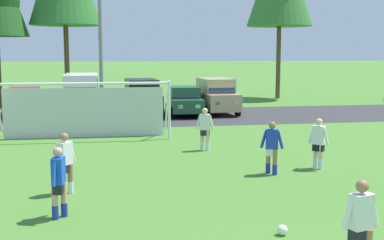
# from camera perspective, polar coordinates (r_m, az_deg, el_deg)

# --- Properties ---
(ground_plane) EXTENTS (400.00, 400.00, 0.00)m
(ground_plane) POSITION_cam_1_polar(r_m,az_deg,el_deg) (20.19, -5.09, -3.08)
(ground_plane) COLOR #477A2D
(parking_lot_strip) EXTENTS (52.00, 8.40, 0.01)m
(parking_lot_strip) POSITION_cam_1_polar(r_m,az_deg,el_deg) (29.54, -6.69, 0.30)
(parking_lot_strip) COLOR #333335
(parking_lot_strip) RESTS_ON ground
(soccer_ball) EXTENTS (0.22, 0.22, 0.22)m
(soccer_ball) POSITION_cam_1_polar(r_m,az_deg,el_deg) (10.81, 10.15, -12.10)
(soccer_ball) COLOR white
(soccer_ball) RESTS_ON ground
(soccer_goal) EXTENTS (7.47, 2.14, 2.57)m
(soccer_goal) POSITION_cam_1_polar(r_m,az_deg,el_deg) (22.61, -12.06, 1.24)
(soccer_goal) COLOR white
(soccer_goal) RESTS_ON ground
(player_striker_near) EXTENTS (0.70, 0.38, 1.64)m
(player_striker_near) POSITION_cam_1_polar(r_m,az_deg,el_deg) (15.77, 8.98, -3.12)
(player_striker_near) COLOR #936B4C
(player_striker_near) RESTS_ON ground
(player_midfield_center) EXTENTS (0.53, 0.63, 1.64)m
(player_midfield_center) POSITION_cam_1_polar(r_m,az_deg,el_deg) (16.81, 14.06, -2.59)
(player_midfield_center) COLOR beige
(player_midfield_center) RESTS_ON ground
(player_defender_far) EXTENTS (0.73, 0.29, 1.64)m
(player_defender_far) POSITION_cam_1_polar(r_m,az_deg,el_deg) (19.36, 1.46, -1.04)
(player_defender_far) COLOR beige
(player_defender_far) RESTS_ON ground
(player_winger_left) EXTENTS (0.75, 0.34, 1.64)m
(player_winger_left) POSITION_cam_1_polar(r_m,az_deg,el_deg) (9.12, 18.45, -11.39)
(player_winger_left) COLOR #936B4C
(player_winger_left) RESTS_ON ground
(player_winger_right) EXTENTS (0.58, 0.59, 1.64)m
(player_winger_right) POSITION_cam_1_polar(r_m,az_deg,el_deg) (13.83, -14.10, -4.77)
(player_winger_right) COLOR #936B4C
(player_winger_right) RESTS_ON ground
(player_trailing_back) EXTENTS (0.33, 0.72, 1.64)m
(player_trailing_back) POSITION_cam_1_polar(r_m,az_deg,el_deg) (11.87, -14.78, -6.84)
(player_trailing_back) COLOR tan
(player_trailing_back) RESTS_ON ground
(parked_car_slot_left) EXTENTS (2.19, 4.28, 1.72)m
(parked_car_slot_left) POSITION_cam_1_polar(r_m,az_deg,el_deg) (30.86, -18.40, 1.91)
(parked_car_slot_left) COLOR maroon
(parked_car_slot_left) RESTS_ON ground
(parked_car_slot_center_left) EXTENTS (2.21, 4.81, 2.52)m
(parked_car_slot_center_left) POSITION_cam_1_polar(r_m,az_deg,el_deg) (29.39, -12.32, 2.76)
(parked_car_slot_center_left) COLOR silver
(parked_car_slot_center_left) RESTS_ON ground
(parked_car_slot_center) EXTENTS (2.28, 4.67, 2.16)m
(parked_car_slot_center) POSITION_cam_1_polar(r_m,az_deg,el_deg) (30.28, -5.67, 2.61)
(parked_car_slot_center) COLOR black
(parked_car_slot_center) RESTS_ON ground
(parked_car_slot_center_right) EXTENTS (2.17, 4.27, 1.72)m
(parked_car_slot_center_right) POSITION_cam_1_polar(r_m,az_deg,el_deg) (30.23, -0.83, 2.18)
(parked_car_slot_center_right) COLOR #194C2D
(parked_car_slot_center_right) RESTS_ON ground
(parked_car_slot_right) EXTENTS (2.29, 4.68, 2.16)m
(parked_car_slot_right) POSITION_cam_1_polar(r_m,az_deg,el_deg) (31.21, 2.72, 2.78)
(parked_car_slot_right) COLOR tan
(parked_car_slot_right) RESTS_ON ground
(street_lamp) EXTENTS (2.00, 0.32, 7.68)m
(street_lamp) POSITION_cam_1_polar(r_m,az_deg,el_deg) (23.82, -9.83, 8.09)
(street_lamp) COLOR slate
(street_lamp) RESTS_ON ground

